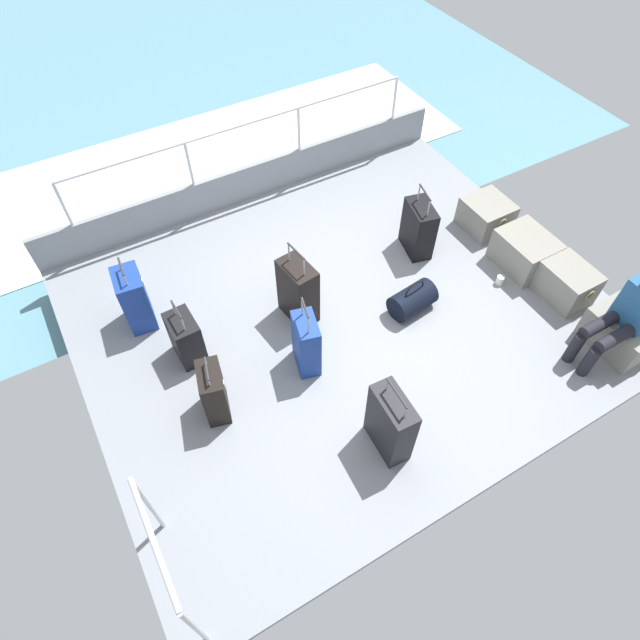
{
  "coord_description": "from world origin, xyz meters",
  "views": [
    {
      "loc": [
        2.93,
        -1.94,
        4.36
      ],
      "look_at": [
        0.14,
        -0.34,
        0.25
      ],
      "focal_mm": 30.15,
      "sensor_mm": 36.0,
      "label": 1
    }
  ],
  "objects_px": {
    "cargo_crate_1": "(525,251)",
    "suitcase_1": "(135,299)",
    "suitcase_3": "(186,338)",
    "paper_cup": "(500,280)",
    "suitcase_2": "(214,392)",
    "cargo_crate_2": "(567,283)",
    "suitcase_0": "(418,229)",
    "suitcase_5": "(306,344)",
    "suitcase_6": "(390,423)",
    "cargo_crate_3": "(622,331)",
    "suitcase_4": "(298,291)",
    "duffel_bag": "(412,300)",
    "cargo_crate_0": "(486,215)",
    "passenger_seated": "(627,314)"
  },
  "relations": [
    {
      "from": "cargo_crate_1",
      "to": "duffel_bag",
      "type": "bearing_deg",
      "value": -92.97
    },
    {
      "from": "passenger_seated",
      "to": "suitcase_1",
      "type": "distance_m",
      "value": 4.63
    },
    {
      "from": "suitcase_5",
      "to": "suitcase_2",
      "type": "bearing_deg",
      "value": -87.66
    },
    {
      "from": "cargo_crate_2",
      "to": "suitcase_6",
      "type": "xyz_separation_m",
      "value": [
        0.48,
        -2.58,
        0.16
      ]
    },
    {
      "from": "suitcase_1",
      "to": "suitcase_4",
      "type": "distance_m",
      "value": 1.61
    },
    {
      "from": "cargo_crate_3",
      "to": "paper_cup",
      "type": "bearing_deg",
      "value": -158.62
    },
    {
      "from": "cargo_crate_0",
      "to": "paper_cup",
      "type": "relative_size",
      "value": 5.35
    },
    {
      "from": "suitcase_2",
      "to": "duffel_bag",
      "type": "xyz_separation_m",
      "value": [
        -0.09,
        2.21,
        -0.15
      ]
    },
    {
      "from": "cargo_crate_1",
      "to": "suitcase_1",
      "type": "bearing_deg",
      "value": -108.67
    },
    {
      "from": "passenger_seated",
      "to": "suitcase_6",
      "type": "height_order",
      "value": "passenger_seated"
    },
    {
      "from": "suitcase_0",
      "to": "duffel_bag",
      "type": "relative_size",
      "value": 1.63
    },
    {
      "from": "cargo_crate_1",
      "to": "paper_cup",
      "type": "distance_m",
      "value": 0.44
    },
    {
      "from": "suitcase_1",
      "to": "suitcase_4",
      "type": "relative_size",
      "value": 0.88
    },
    {
      "from": "suitcase_3",
      "to": "cargo_crate_0",
      "type": "bearing_deg",
      "value": 90.18
    },
    {
      "from": "passenger_seated",
      "to": "suitcase_1",
      "type": "xyz_separation_m",
      "value": [
        -2.62,
        -3.81,
        -0.23
      ]
    },
    {
      "from": "cargo_crate_2",
      "to": "suitcase_3",
      "type": "relative_size",
      "value": 0.8
    },
    {
      "from": "suitcase_2",
      "to": "suitcase_3",
      "type": "relative_size",
      "value": 0.97
    },
    {
      "from": "suitcase_4",
      "to": "paper_cup",
      "type": "bearing_deg",
      "value": 71.19
    },
    {
      "from": "suitcase_3",
      "to": "duffel_bag",
      "type": "xyz_separation_m",
      "value": [
        0.6,
        2.21,
        -0.12
      ]
    },
    {
      "from": "cargo_crate_0",
      "to": "suitcase_6",
      "type": "bearing_deg",
      "value": -55.9
    },
    {
      "from": "passenger_seated",
      "to": "suitcase_3",
      "type": "relative_size",
      "value": 1.53
    },
    {
      "from": "paper_cup",
      "to": "suitcase_2",
      "type": "bearing_deg",
      "value": -91.66
    },
    {
      "from": "duffel_bag",
      "to": "suitcase_6",
      "type": "bearing_deg",
      "value": -43.6
    },
    {
      "from": "suitcase_0",
      "to": "suitcase_1",
      "type": "xyz_separation_m",
      "value": [
        -0.54,
        -3.05,
        0.02
      ]
    },
    {
      "from": "suitcase_4",
      "to": "cargo_crate_2",
      "type": "bearing_deg",
      "value": 65.35
    },
    {
      "from": "cargo_crate_1",
      "to": "cargo_crate_3",
      "type": "relative_size",
      "value": 0.99
    },
    {
      "from": "paper_cup",
      "to": "suitcase_5",
      "type": "bearing_deg",
      "value": -93.28
    },
    {
      "from": "suitcase_2",
      "to": "suitcase_3",
      "type": "bearing_deg",
      "value": 179.61
    },
    {
      "from": "suitcase_6",
      "to": "cargo_crate_0",
      "type": "bearing_deg",
      "value": 124.1
    },
    {
      "from": "passenger_seated",
      "to": "paper_cup",
      "type": "distance_m",
      "value": 1.32
    },
    {
      "from": "suitcase_6",
      "to": "suitcase_3",
      "type": "bearing_deg",
      "value": -146.67
    },
    {
      "from": "cargo_crate_0",
      "to": "suitcase_3",
      "type": "relative_size",
      "value": 0.76
    },
    {
      "from": "suitcase_6",
      "to": "suitcase_4",
      "type": "bearing_deg",
      "value": 179.04
    },
    {
      "from": "cargo_crate_0",
      "to": "suitcase_4",
      "type": "bearing_deg",
      "value": -88.0
    },
    {
      "from": "cargo_crate_2",
      "to": "suitcase_2",
      "type": "relative_size",
      "value": 0.83
    },
    {
      "from": "cargo_crate_1",
      "to": "cargo_crate_3",
      "type": "bearing_deg",
      "value": 2.63
    },
    {
      "from": "suitcase_0",
      "to": "duffel_bag",
      "type": "distance_m",
      "value": 0.92
    },
    {
      "from": "cargo_crate_0",
      "to": "suitcase_2",
      "type": "height_order",
      "value": "suitcase_2"
    },
    {
      "from": "cargo_crate_1",
      "to": "cargo_crate_3",
      "type": "xyz_separation_m",
      "value": [
        1.29,
        0.06,
        -0.01
      ]
    },
    {
      "from": "cargo_crate_1",
      "to": "cargo_crate_2",
      "type": "bearing_deg",
      "value": 5.78
    },
    {
      "from": "suitcase_6",
      "to": "cargo_crate_1",
      "type": "bearing_deg",
      "value": 112.61
    },
    {
      "from": "cargo_crate_3",
      "to": "suitcase_5",
      "type": "height_order",
      "value": "suitcase_5"
    },
    {
      "from": "suitcase_3",
      "to": "paper_cup",
      "type": "xyz_separation_m",
      "value": [
        0.79,
        3.26,
        -0.21
      ]
    },
    {
      "from": "cargo_crate_0",
      "to": "paper_cup",
      "type": "height_order",
      "value": "cargo_crate_0"
    },
    {
      "from": "suitcase_5",
      "to": "duffel_bag",
      "type": "height_order",
      "value": "suitcase_5"
    },
    {
      "from": "cargo_crate_3",
      "to": "suitcase_5",
      "type": "xyz_separation_m",
      "value": [
        -1.31,
        -2.78,
        0.13
      ]
    },
    {
      "from": "cargo_crate_1",
      "to": "suitcase_1",
      "type": "height_order",
      "value": "suitcase_1"
    },
    {
      "from": "cargo_crate_1",
      "to": "suitcase_2",
      "type": "bearing_deg",
      "value": -89.77
    },
    {
      "from": "suitcase_1",
      "to": "suitcase_6",
      "type": "relative_size",
      "value": 0.94
    },
    {
      "from": "cargo_crate_2",
      "to": "suitcase_0",
      "type": "distance_m",
      "value": 1.65
    }
  ]
}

